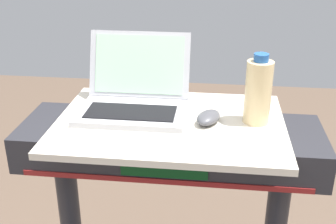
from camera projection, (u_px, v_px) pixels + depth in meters
desk_board at (170, 124)px, 1.28m from camera, size 0.67×0.48×0.02m
laptop at (134, 96)px, 1.33m from camera, size 0.32×0.29×0.22m
computer_mouse at (208, 117)px, 1.25m from camera, size 0.09×0.12×0.03m
water_bottle at (258, 91)px, 1.23m from camera, size 0.08×0.08×0.21m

